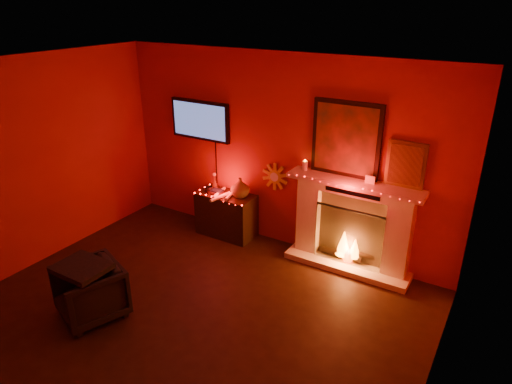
# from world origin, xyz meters

# --- Properties ---
(room) EXTENTS (5.00, 5.00, 5.00)m
(room) POSITION_xyz_m (0.00, 0.00, 1.35)
(room) COLOR black
(room) RESTS_ON ground
(floor) EXTENTS (5.00, 5.00, 0.00)m
(floor) POSITION_xyz_m (0.00, 0.00, 0.00)
(floor) COLOR black
(floor) RESTS_ON ground
(fireplace) EXTENTS (1.72, 0.40, 2.18)m
(fireplace) POSITION_xyz_m (1.14, 2.39, 0.72)
(fireplace) COLOR #F3E0CC
(fireplace) RESTS_ON floor
(tv) EXTENTS (1.00, 0.07, 1.24)m
(tv) POSITION_xyz_m (-1.30, 2.45, 1.65)
(tv) COLOR black
(tv) RESTS_ON room
(sunburst_clock) EXTENTS (0.40, 0.03, 0.40)m
(sunburst_clock) POSITION_xyz_m (-0.05, 2.48, 1.00)
(sunburst_clock) COLOR gold
(sunburst_clock) RESTS_ON room
(console_table) EXTENTS (0.87, 0.57, 0.95)m
(console_table) POSITION_xyz_m (-0.73, 2.26, 0.38)
(console_table) COLOR black
(console_table) RESTS_ON floor
(armchair) EXTENTS (0.87, 0.88, 0.62)m
(armchair) POSITION_xyz_m (-0.96, -0.10, 0.31)
(armchair) COLOR black
(armchair) RESTS_ON floor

